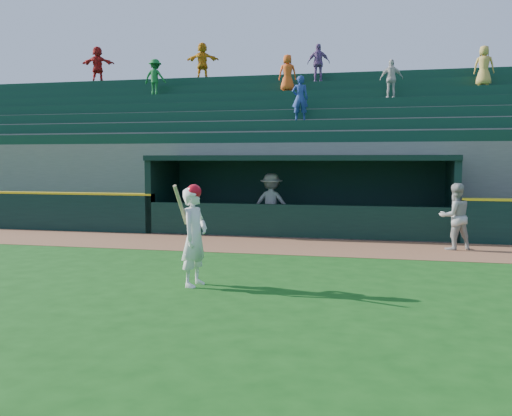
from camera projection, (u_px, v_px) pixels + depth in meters
The scene contains 7 objects.
ground at pixel (237, 284), 10.67m from camera, with size 120.00×120.00×0.00m, color #144B12.
warning_track at pixel (284, 246), 15.42m from camera, with size 40.00×3.00×0.01m, color brown.
dugout_player_front at pixel (455, 217), 14.67m from camera, with size 0.84×0.65×1.73m, color #ABABA5.
dugout_player_inside at pixel (271, 203), 18.10m from camera, with size 1.23×0.70×1.90m, color #9F9F99.
dugout at pixel (301, 190), 18.32m from camera, with size 9.40×2.80×2.46m.
stands at pixel (319, 158), 22.68m from camera, with size 34.50×6.25×7.59m.
batter_at_plate at pixel (194, 235), 10.45m from camera, with size 0.53×0.85×1.90m.
Camera 1 is at (2.75, -10.15, 2.32)m, focal length 40.00 mm.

